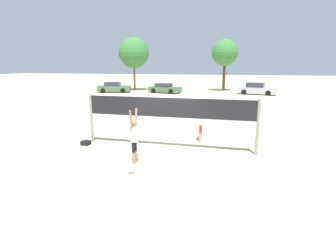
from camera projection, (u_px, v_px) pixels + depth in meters
The scene contains 11 objects.
ground_plane at pixel (168, 148), 11.84m from camera, with size 200.00×200.00×0.00m, color #C6B28C.
volleyball_net at pixel (168, 112), 11.51m from camera, with size 7.70×0.13×2.34m.
player_spiker at pixel (134, 135), 9.76m from camera, with size 0.28×0.70×2.09m.
player_blocker at pixel (201, 120), 12.60m from camera, with size 0.28×0.70×2.08m.
volleyball at pixel (131, 170), 9.05m from camera, with size 0.23×0.23×0.23m.
gear_bag at pixel (86, 143), 12.26m from camera, with size 0.38×0.34×0.20m.
parked_car_near at pixel (257, 89), 33.83m from camera, with size 5.04×2.83×1.50m.
parked_car_mid at pixel (165, 89), 35.73m from camera, with size 4.59×2.69×1.31m.
parked_car_far at pixel (114, 88), 36.47m from camera, with size 4.68×2.63×1.44m.
tree_left_cluster at pixel (225, 53), 37.91m from camera, with size 3.80×3.80×7.43m.
tree_right_cluster at pixel (134, 53), 38.81m from camera, with size 4.50×4.50×7.79m.
Camera 1 is at (2.83, -10.98, 3.63)m, focal length 28.00 mm.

